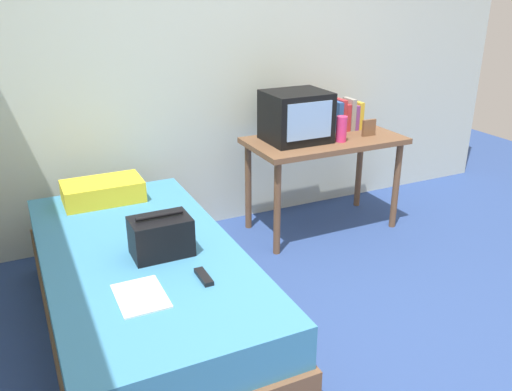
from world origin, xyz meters
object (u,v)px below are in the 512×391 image
book_row (346,116)px  pillow (103,191)px  magazine (141,296)px  handbag (161,236)px  picture_frame (369,128)px  bed (144,293)px  remote_dark (204,277)px  tv (296,116)px  water_bottle (341,129)px  desk (324,150)px

book_row → pillow: size_ratio=0.50×
magazine → handbag: bearing=60.1°
picture_frame → magazine: picture_frame is taller
book_row → magazine: 2.41m
picture_frame → magazine: 2.34m
book_row → pillow: 1.94m
bed → remote_dark: size_ratio=12.82×
tv → book_row: (0.50, 0.10, -0.07)m
pillow → tv: bearing=1.4°
bed → water_bottle: size_ratio=10.73×
handbag → tv: bearing=34.7°
tv → remote_dark: tv is taller
desk → remote_dark: bearing=-140.1°
tv → bed: bearing=-150.0°
water_bottle → remote_dark: 1.82m
tv → picture_frame: (0.56, -0.13, -0.12)m
bed → water_bottle: 1.86m
desk → water_bottle: size_ratio=6.22×
bed → handbag: size_ratio=6.67×
remote_dark → desk: bearing=39.9°
tv → water_bottle: bearing=-29.5°
picture_frame → pillow: bearing=177.3°
water_bottle → magazine: water_bottle is taller
magazine → bed: bearing=76.2°
handbag → water_bottle: bearing=24.7°
tv → book_row: bearing=11.3°
desk → magazine: bearing=-145.0°
tv → picture_frame: tv is taller
desk → water_bottle: (0.06, -0.13, 0.19)m
remote_dark → bed: bearing=115.2°
water_bottle → handbag: water_bottle is taller
bed → handbag: handbag is taller
magazine → remote_dark: remote_dark is taller
desk → water_bottle: water_bottle is taller
desk → book_row: size_ratio=4.73×
bed → picture_frame: size_ratio=15.96×
bed → handbag: bearing=-46.3°
picture_frame → remote_dark: picture_frame is taller
bed → remote_dark: 0.54m
water_bottle → magazine: 2.09m
pillow → magazine: 1.20m
picture_frame → handbag: size_ratio=0.42×
tv → handbag: tv is taller
bed → tv: size_ratio=4.55×
desk → tv: bearing=170.7°
water_bottle → picture_frame: (0.27, 0.04, -0.03)m
picture_frame → remote_dark: bearing=-148.0°
picture_frame → magazine: bearing=-151.6°
book_row → remote_dark: 2.15m
bed → desk: bearing=25.2°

